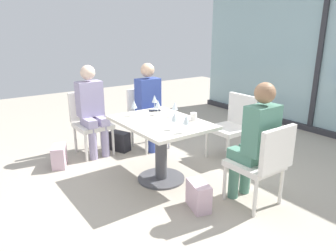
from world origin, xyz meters
The scene contains 21 objects.
ground_plane centered at (0.00, 0.00, 0.00)m, with size 12.00×12.00×0.00m, color #A89E8E.
window_wall_backdrop centered at (0.00, 3.20, 1.21)m, with size 5.17×0.10×2.70m.
dining_table_main centered at (0.00, 0.00, 0.52)m, with size 1.13×0.82×0.73m.
chair_far_left centered at (-1.07, 0.47, 0.50)m, with size 0.50×0.46×0.87m.
chair_far_right centered at (1.07, 0.47, 0.50)m, with size 0.50×0.46×0.87m.
chair_side_end centered at (-1.33, -0.32, 0.50)m, with size 0.50×0.46×0.87m.
chair_near_window centered at (0.00, 1.21, 0.50)m, with size 0.46×0.51×0.87m.
person_far_left centered at (-0.96, 0.47, 0.70)m, with size 0.39×0.34×1.26m.
person_far_right centered at (0.96, 0.47, 0.70)m, with size 0.39×0.34×1.26m.
person_side_end centered at (-1.22, -0.32, 0.70)m, with size 0.39×0.34×1.26m.
wine_glass_0 centered at (-0.23, 0.12, 0.86)m, with size 0.07×0.07×0.18m.
wine_glass_1 centered at (-0.38, -0.13, 0.86)m, with size 0.07×0.07×0.18m.
wine_glass_2 centered at (0.34, -0.06, 0.86)m, with size 0.07×0.07×0.18m.
wine_glass_3 centered at (-0.49, 0.24, 0.86)m, with size 0.07×0.07×0.18m.
wine_glass_4 centered at (0.49, -0.03, 0.86)m, with size 0.07×0.07×0.18m.
wine_glass_5 centered at (-0.04, 0.22, 0.86)m, with size 0.07×0.07×0.18m.
coffee_cup centered at (0.21, 0.31, 0.78)m, with size 0.08×0.08×0.09m, color white.
cell_phone_on_table centered at (-0.41, 0.19, 0.73)m, with size 0.07×0.14×0.01m, color black.
handbag_0 centered at (-1.13, 0.04, 0.14)m, with size 0.30×0.16×0.28m, color #232328.
handbag_1 centered at (0.74, -0.06, 0.14)m, with size 0.30×0.16×0.28m, color beige.
handbag_2 centered at (-1.09, -0.86, 0.14)m, with size 0.30×0.16×0.28m, color beige.
Camera 1 is at (2.84, -1.95, 1.74)m, focal length 33.88 mm.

